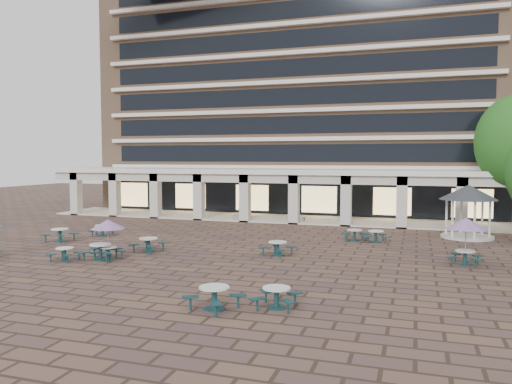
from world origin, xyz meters
TOP-DOWN VIEW (x-y plane):
  - ground at (0.00, 0.00)m, footprint 120.00×120.00m
  - apartment_building at (0.00, 25.47)m, footprint 40.00×15.50m
  - retail_arcade at (0.00, 14.80)m, footprint 42.00×6.60m
  - picnic_table_0 at (-5.92, -5.49)m, footprint 1.61×1.61m
  - picnic_table_1 at (-4.25, -4.75)m, footprint 2.14×2.14m
  - picnic_table_2 at (6.89, -10.04)m, footprint 1.72×1.72m
  - picnic_table_3 at (4.82, -10.86)m, footprint 2.21×2.21m
  - picnic_table_5 at (-10.22, -0.61)m, footprint 1.92×1.92m
  - picnic_table_6 at (-3.93, -4.48)m, footprint 1.83×1.83m
  - picnic_table_7 at (4.36, -0.74)m, footprint 2.08×2.08m
  - picnic_table_8 at (-2.96, -2.01)m, footprint 1.97×1.97m
  - picnic_table_10 at (7.82, 5.54)m, footprint 1.82×1.82m
  - picnic_table_11 at (14.00, -0.18)m, footprint 2.05×2.05m
  - picnic_table_12 at (-8.99, 2.19)m, footprint 2.04×2.04m
  - picnic_table_13 at (9.18, 5.37)m, footprint 1.88×1.88m
  - gazebo at (14.90, 9.00)m, footprint 3.80×3.80m
  - planter_left at (-2.55, 12.90)m, footprint 1.50×0.84m
  - planter_right at (2.11, 12.90)m, footprint 1.50×0.93m

SIDE VIEW (x-z plane):
  - ground at x=0.00m, z-range 0.00..0.00m
  - picnic_table_0 at x=-5.92m, z-range 0.07..0.75m
  - picnic_table_10 at x=7.82m, z-range 0.07..0.79m
  - picnic_table_13 at x=9.18m, z-range 0.07..0.81m
  - picnic_table_12 at x=-8.99m, z-range 0.07..0.83m
  - picnic_table_2 at x=6.89m, z-range 0.07..0.83m
  - picnic_table_7 at x=4.36m, z-range 0.08..0.85m
  - picnic_table_8 at x=-2.96m, z-range 0.08..0.88m
  - picnic_table_5 at x=-10.22m, z-range 0.08..0.90m
  - picnic_table_3 at x=4.82m, z-range 0.08..0.90m
  - picnic_table_1 at x=-4.25m, z-range 0.08..0.93m
  - planter_left at x=-2.55m, z-range -0.11..1.20m
  - planter_right at x=2.11m, z-range -0.09..1.27m
  - picnic_table_6 at x=-3.93m, z-range 0.74..2.86m
  - picnic_table_11 at x=14.00m, z-range 0.83..3.19m
  - gazebo at x=14.90m, z-range 0.90..4.43m
  - retail_arcade at x=0.00m, z-range 0.80..5.20m
  - apartment_building at x=0.00m, z-range 0.00..25.20m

